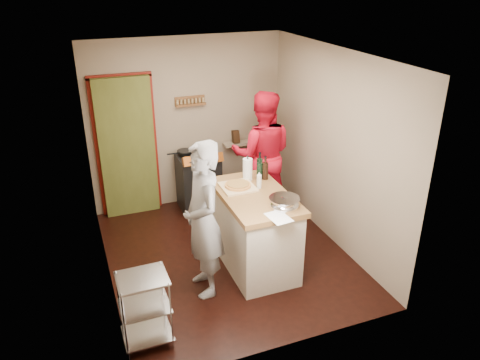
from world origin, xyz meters
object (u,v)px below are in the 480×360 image
object	(u,v)px
wire_shelving	(145,307)
island	(255,229)
person_red	(262,155)
person_stripe	(203,220)
stove	(199,181)

from	to	relation	value
wire_shelving	island	bearing A→B (deg)	29.50
person_red	island	bearing A→B (deg)	85.79
wire_shelving	person_stripe	bearing A→B (deg)	37.84
wire_shelving	island	world-z (taller)	island
stove	wire_shelving	xyz separation A→B (m)	(-1.33, -2.62, -0.01)
wire_shelving	island	xyz separation A→B (m)	(1.53, 0.87, 0.09)
island	wire_shelving	bearing A→B (deg)	-150.50
person_stripe	person_red	size ratio (longest dim) A/B	0.97
island	person_red	bearing A→B (deg)	63.09
stove	person_stripe	world-z (taller)	person_stripe
wire_shelving	person_stripe	size ratio (longest dim) A/B	0.43
island	person_red	distance (m)	1.49
person_stripe	stove	bearing A→B (deg)	165.33
wire_shelving	person_red	bearing A→B (deg)	44.48
wire_shelving	person_stripe	xyz separation A→B (m)	(0.80, 0.62, 0.48)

